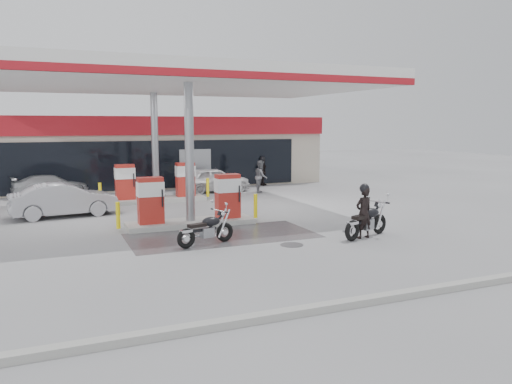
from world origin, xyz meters
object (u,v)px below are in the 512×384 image
(main_motorcycle, at_px, (367,222))
(biker_main, at_px, (364,213))
(biker_walking, at_px, (263,172))
(hatchback_silver, at_px, (64,200))
(attendant, at_px, (261,176))
(parked_motorcycle, at_px, (207,230))
(sedan_white, at_px, (214,180))
(pump_island_far, at_px, (156,186))
(pump_island_near, at_px, (190,206))
(parked_car_left, at_px, (51,185))

(main_motorcycle, distance_m, biker_main, 0.38)
(biker_walking, bearing_deg, hatchback_silver, 174.89)
(main_motorcycle, bearing_deg, biker_walking, 59.24)
(attendant, bearing_deg, parked_motorcycle, 172.70)
(biker_main, distance_m, sedan_white, 12.29)
(parked_motorcycle, height_order, attendant, attendant)
(biker_main, bearing_deg, attendant, -102.58)
(biker_main, relative_size, sedan_white, 0.43)
(sedan_white, distance_m, hatchback_silver, 8.88)
(sedan_white, bearing_deg, hatchback_silver, 118.19)
(pump_island_far, bearing_deg, pump_island_near, -90.00)
(main_motorcycle, bearing_deg, pump_island_near, 118.60)
(biker_main, bearing_deg, pump_island_far, -72.05)
(hatchback_silver, bearing_deg, sedan_white, -65.73)
(parked_motorcycle, distance_m, attendant, 11.69)
(pump_island_far, bearing_deg, parked_car_left, 138.37)
(biker_walking, bearing_deg, biker_main, -134.71)
(pump_island_near, distance_m, biker_walking, 12.07)
(pump_island_near, bearing_deg, attendant, 50.64)
(parked_car_left, bearing_deg, hatchback_silver, 174.12)
(pump_island_near, distance_m, main_motorcycle, 6.14)
(biker_main, xyz_separation_m, parked_motorcycle, (-4.81, 1.07, -0.37))
(attendant, distance_m, parked_car_left, 10.68)
(main_motorcycle, bearing_deg, attendant, 63.45)
(sedan_white, bearing_deg, pump_island_near, 153.72)
(sedan_white, relative_size, parked_car_left, 1.04)
(parked_motorcycle, distance_m, sedan_white, 11.83)
(hatchback_silver, bearing_deg, biker_main, -138.73)
(parked_motorcycle, bearing_deg, pump_island_far, 72.09)
(main_motorcycle, xyz_separation_m, biker_main, (-0.18, -0.07, 0.32))
(pump_island_near, relative_size, attendant, 3.01)
(pump_island_near, height_order, attendant, pump_island_near)
(pump_island_near, height_order, hatchback_silver, pump_island_near)
(pump_island_near, height_order, parked_car_left, pump_island_near)
(main_motorcycle, bearing_deg, pump_island_far, 94.11)
(main_motorcycle, bearing_deg, sedan_white, 74.39)
(biker_main, distance_m, parked_motorcycle, 4.94)
(biker_main, distance_m, parked_car_left, 16.69)
(attendant, height_order, hatchback_silver, attendant)
(parked_motorcycle, height_order, biker_walking, biker_walking)
(parked_motorcycle, relative_size, sedan_white, 0.50)
(pump_island_near, xyz_separation_m, parked_car_left, (-4.50, 10.00, -0.17))
(attendant, height_order, parked_car_left, attendant)
(pump_island_near, height_order, main_motorcycle, pump_island_near)
(pump_island_near, bearing_deg, biker_main, -42.06)
(parked_motorcycle, bearing_deg, parked_car_left, 91.97)
(sedan_white, relative_size, hatchback_silver, 0.97)
(main_motorcycle, relative_size, hatchback_silver, 0.52)
(biker_main, height_order, biker_walking, biker_main)
(main_motorcycle, distance_m, sedan_white, 12.23)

